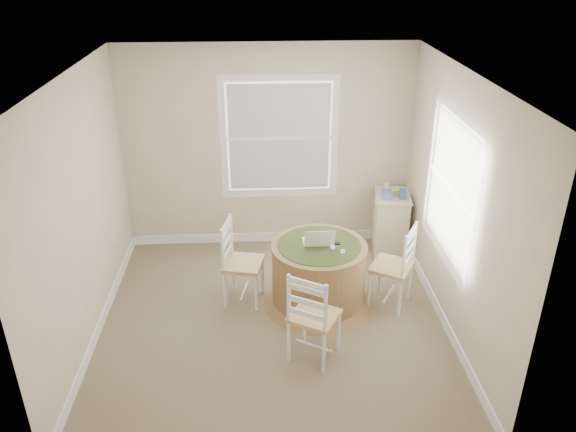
{
  "coord_description": "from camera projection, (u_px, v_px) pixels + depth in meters",
  "views": [
    {
      "loc": [
        -0.11,
        -4.86,
        3.63
      ],
      "look_at": [
        0.19,
        0.45,
        1.02
      ],
      "focal_mm": 35.0,
      "sensor_mm": 36.0,
      "label": 1
    }
  ],
  "objects": [
    {
      "name": "mouse",
      "position": [
        332.0,
        247.0,
        5.89
      ],
      "size": [
        0.07,
        0.1,
        0.03
      ],
      "primitive_type": "ellipsoid",
      "rotation": [
        0.0,
        0.0,
        -0.17
      ],
      "color": "white",
      "rests_on": "round_table"
    },
    {
      "name": "box_blue",
      "position": [
        403.0,
        194.0,
        6.9
      ],
      "size": [
        0.09,
        0.09,
        0.12
      ],
      "primitive_type": "cube",
      "rotation": [
        0.0,
        0.0,
        -0.14
      ],
      "color": "#3556A1",
      "rests_on": "corner_chest"
    },
    {
      "name": "cup_cream",
      "position": [
        386.0,
        186.0,
        7.16
      ],
      "size": [
        0.07,
        0.07,
        0.09
      ],
      "primitive_type": "cylinder",
      "color": "beige",
      "rests_on": "corner_chest"
    },
    {
      "name": "chair_right",
      "position": [
        392.0,
        266.0,
        6.06
      ],
      "size": [
        0.56,
        0.56,
        0.95
      ],
      "primitive_type": null,
      "rotation": [
        0.0,
        0.0,
        -2.1
      ],
      "color": "white",
      "rests_on": "ground"
    },
    {
      "name": "round_table",
      "position": [
        319.0,
        272.0,
        6.09
      ],
      "size": [
        1.21,
        1.21,
        0.74
      ],
      "rotation": [
        0.0,
        0.0,
        -0.17
      ],
      "color": "olive",
      "rests_on": "ground"
    },
    {
      "name": "phone",
      "position": [
        343.0,
        252.0,
        5.82
      ],
      "size": [
        0.06,
        0.1,
        0.02
      ],
      "primitive_type": "cube",
      "rotation": [
        0.0,
        0.0,
        -0.17
      ],
      "color": "#B7BABF",
      "rests_on": "round_table"
    },
    {
      "name": "chair_left",
      "position": [
        243.0,
        263.0,
        6.11
      ],
      "size": [
        0.48,
        0.49,
        0.95
      ],
      "primitive_type": null,
      "rotation": [
        0.0,
        0.0,
        1.37
      ],
      "color": "white",
      "rests_on": "ground"
    },
    {
      "name": "box_yellow",
      "position": [
        398.0,
        192.0,
        7.04
      ],
      "size": [
        0.16,
        0.12,
        0.06
      ],
      "primitive_type": "cube",
      "rotation": [
        0.0,
        0.0,
        -0.14
      ],
      "color": "#C6D84C",
      "rests_on": "corner_chest"
    },
    {
      "name": "keys",
      "position": [
        337.0,
        244.0,
        5.96
      ],
      "size": [
        0.07,
        0.06,
        0.02
      ],
      "primitive_type": "cube",
      "rotation": [
        0.0,
        0.0,
        -0.17
      ],
      "color": "black",
      "rests_on": "round_table"
    },
    {
      "name": "tissue_box",
      "position": [
        387.0,
        194.0,
        6.92
      ],
      "size": [
        0.14,
        0.14,
        0.1
      ],
      "primitive_type": "cube",
      "rotation": [
        0.0,
        0.0,
        -0.14
      ],
      "color": "#5168BA",
      "rests_on": "corner_chest"
    },
    {
      "name": "chair_near",
      "position": [
        314.0,
        316.0,
        5.26
      ],
      "size": [
        0.56,
        0.56,
        0.95
      ],
      "primitive_type": null,
      "rotation": [
        0.0,
        0.0,
        2.61
      ],
      "color": "white",
      "rests_on": "ground"
    },
    {
      "name": "room",
      "position": [
        288.0,
        204.0,
        5.54
      ],
      "size": [
        3.64,
        3.64,
        2.64
      ],
      "color": "#7D6F4F",
      "rests_on": "ground"
    },
    {
      "name": "corner_chest",
      "position": [
        390.0,
        222.0,
        7.2
      ],
      "size": [
        0.51,
        0.64,
        0.78
      ],
      "rotation": [
        0.0,
        0.0,
        -0.14
      ],
      "color": "beige",
      "rests_on": "ground"
    },
    {
      "name": "laptop",
      "position": [
        318.0,
        241.0,
        5.96
      ],
      "size": [
        0.32,
        0.28,
        0.22
      ],
      "rotation": [
        0.0,
        0.0,
        3.15
      ],
      "color": "white",
      "rests_on": "round_table"
    }
  ]
}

